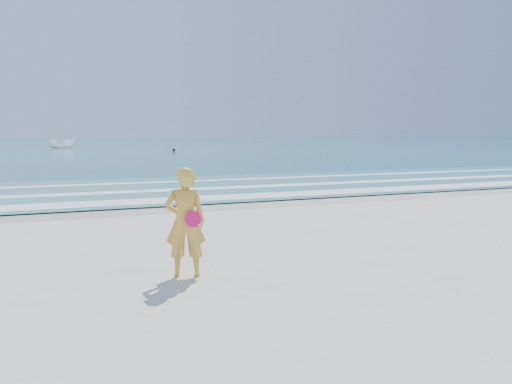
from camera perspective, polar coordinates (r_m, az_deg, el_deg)
name	(u,v)px	position (r m, az deg, el deg)	size (l,w,h in m)	color
ground	(340,289)	(7.69, 9.52, -10.85)	(400.00, 400.00, 0.00)	silver
wet_sand	(192,206)	(15.90, -7.38, -1.61)	(400.00, 2.40, 0.00)	#B2A893
ocean	(79,143)	(111.35, -19.57, 5.26)	(400.00, 190.00, 0.04)	#19727F
shallow	(161,188)	(20.74, -10.75, 0.42)	(400.00, 10.00, 0.01)	#59B7AD
foam_near	(182,199)	(17.15, -8.44, -0.84)	(400.00, 1.40, 0.01)	white
foam_mid	(165,190)	(19.96, -10.32, 0.20)	(400.00, 0.90, 0.01)	white
foam_far	(151,182)	(23.19, -11.90, 1.08)	(400.00, 0.60, 0.01)	white
boat	(63,143)	(76.21, -21.21, 5.23)	(1.46, 3.88, 1.50)	white
buoy	(174,150)	(61.13, -9.37, 4.77)	(0.34, 0.34, 0.34)	black
woman	(185,222)	(8.11, -8.09, -3.41)	(0.73, 0.56, 1.78)	gold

